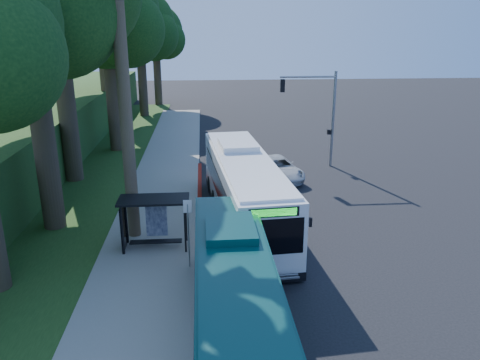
{
  "coord_description": "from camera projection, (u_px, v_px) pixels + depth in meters",
  "views": [
    {
      "loc": [
        -4.66,
        -23.14,
        9.98
      ],
      "look_at": [
        -2.74,
        1.0,
        2.01
      ],
      "focal_mm": 35.0,
      "sensor_mm": 36.0,
      "label": 1
    }
  ],
  "objects": [
    {
      "name": "pickup",
      "position": [
        277.0,
        168.0,
        32.07
      ],
      "size": [
        3.52,
        5.65,
        1.46
      ],
      "primitive_type": "imported",
      "rotation": [
        0.0,
        0.0,
        0.22
      ],
      "color": "beige",
      "rests_on": "ground"
    },
    {
      "name": "tree_4",
      "position": [
        140.0,
        29.0,
        51.76
      ],
      "size": [
        8.4,
        8.0,
        14.14
      ],
      "color": "#382B1E",
      "rests_on": "ground"
    },
    {
      "name": "tree_3",
      "position": [
        101.0,
        4.0,
        43.29
      ],
      "size": [
        10.08,
        9.6,
        17.28
      ],
      "color": "#382B1E",
      "rests_on": "ground"
    },
    {
      "name": "tree_2",
      "position": [
        108.0,
        20.0,
        36.34
      ],
      "size": [
        8.82,
        8.4,
        15.12
      ],
      "color": "#382B1E",
      "rests_on": "ground"
    },
    {
      "name": "red_curb",
      "position": [
        199.0,
        256.0,
        21.2
      ],
      "size": [
        0.25,
        30.0,
        0.13
      ],
      "primitive_type": "cube",
      "color": "maroon",
      "rests_on": "ground"
    },
    {
      "name": "grass_verge",
      "position": [
        71.0,
        194.0,
        29.13
      ],
      "size": [
        8.0,
        70.0,
        0.06
      ],
      "primitive_type": "cube",
      "color": "#234719",
      "rests_on": "ground"
    },
    {
      "name": "teal_bus",
      "position": [
        234.0,
        298.0,
        15.01
      ],
      "size": [
        2.58,
        11.63,
        3.46
      ],
      "rotation": [
        0.0,
        0.0,
        0.01
      ],
      "color": "#0A3937",
      "rests_on": "ground"
    },
    {
      "name": "bus_shelter",
      "position": [
        149.0,
        213.0,
        21.56
      ],
      "size": [
        3.2,
        1.51,
        2.55
      ],
      "color": "black",
      "rests_on": "ground"
    },
    {
      "name": "ground",
      "position": [
        292.0,
        220.0,
        25.38
      ],
      "size": [
        140.0,
        140.0,
        0.0
      ],
      "primitive_type": "plane",
      "color": "black",
      "rests_on": "ground"
    },
    {
      "name": "stop_sign_pole",
      "position": [
        188.0,
        225.0,
        19.59
      ],
      "size": [
        0.35,
        0.06,
        3.17
      ],
      "color": "gray",
      "rests_on": "ground"
    },
    {
      "name": "white_bus",
      "position": [
        244.0,
        188.0,
        24.52
      ],
      "size": [
        3.91,
        13.34,
        3.92
      ],
      "rotation": [
        0.0,
        0.0,
        0.08
      ],
      "color": "white",
      "rests_on": "ground"
    },
    {
      "name": "sidewalk",
      "position": [
        156.0,
        223.0,
        24.81
      ],
      "size": [
        4.5,
        70.0,
        0.12
      ],
      "primitive_type": "cube",
      "color": "gray",
      "rests_on": "ground"
    },
    {
      "name": "tree_5",
      "position": [
        156.0,
        35.0,
        59.65
      ],
      "size": [
        7.35,
        7.0,
        12.86
      ],
      "color": "#382B1E",
      "rests_on": "ground"
    },
    {
      "name": "traffic_signal_pole",
      "position": [
        320.0,
        107.0,
        33.75
      ],
      "size": [
        4.1,
        0.3,
        7.0
      ],
      "color": "gray",
      "rests_on": "ground"
    }
  ]
}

